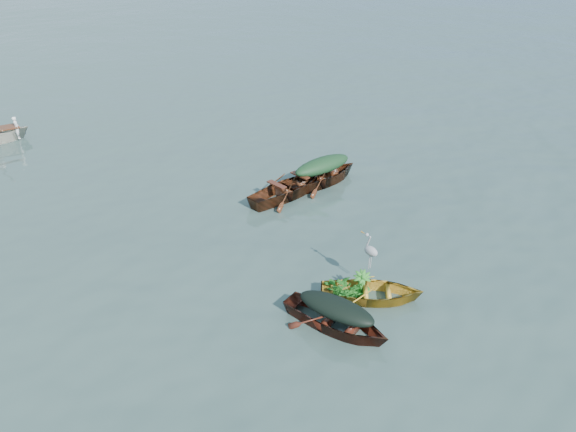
% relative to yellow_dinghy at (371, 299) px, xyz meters
% --- Properties ---
extents(ground, '(140.00, 140.00, 0.00)m').
position_rel_yellow_dinghy_xyz_m(ground, '(0.73, 2.48, 0.00)').
color(ground, '#364C48').
rests_on(ground, ground).
extents(yellow_dinghy, '(3.06, 3.01, 0.80)m').
position_rel_yellow_dinghy_xyz_m(yellow_dinghy, '(0.00, 0.00, 0.00)').
color(yellow_dinghy, gold).
rests_on(yellow_dinghy, ground).
extents(dark_covered_boat, '(2.05, 3.54, 0.81)m').
position_rel_yellow_dinghy_xyz_m(dark_covered_boat, '(-1.39, -0.22, 0.00)').
color(dark_covered_boat, '#4E1A12').
rests_on(dark_covered_boat, ground).
extents(green_tarp_boat, '(4.15, 1.31, 0.95)m').
position_rel_yellow_dinghy_xyz_m(green_tarp_boat, '(3.43, 5.46, 0.00)').
color(green_tarp_boat, '#451B10').
rests_on(green_tarp_boat, ground).
extents(open_wooden_boat, '(4.30, 1.57, 0.98)m').
position_rel_yellow_dinghy_xyz_m(open_wooden_boat, '(1.97, 5.46, 0.00)').
color(open_wooden_boat, '#4E2413').
rests_on(open_wooden_boat, ground).
extents(dark_tarp_cover, '(1.13, 1.95, 0.40)m').
position_rel_yellow_dinghy_xyz_m(dark_tarp_cover, '(-1.39, -0.22, 0.61)').
color(dark_tarp_cover, black).
rests_on(dark_tarp_cover, dark_covered_boat).
extents(green_tarp_cover, '(2.28, 0.72, 0.52)m').
position_rel_yellow_dinghy_xyz_m(green_tarp_cover, '(3.43, 5.46, 0.74)').
color(green_tarp_cover, '#15351A').
rests_on(green_tarp_cover, green_tarp_boat).
extents(thwart_benches, '(2.16, 0.92, 0.04)m').
position_rel_yellow_dinghy_xyz_m(thwart_benches, '(1.97, 5.46, 0.51)').
color(thwart_benches, '#411A0F').
rests_on(thwart_benches, open_wooden_boat).
extents(heron, '(0.48, 0.48, 0.92)m').
position_rel_yellow_dinghy_xyz_m(heron, '(0.34, 0.43, 0.86)').
color(heron, '#9B9EA3').
rests_on(heron, yellow_dinghy).
extents(dinghy_weeds, '(1.13, 1.13, 0.60)m').
position_rel_yellow_dinghy_xyz_m(dinghy_weeds, '(-0.38, 0.40, 0.70)').
color(dinghy_weeds, '#1C641A').
rests_on(dinghy_weeds, yellow_dinghy).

